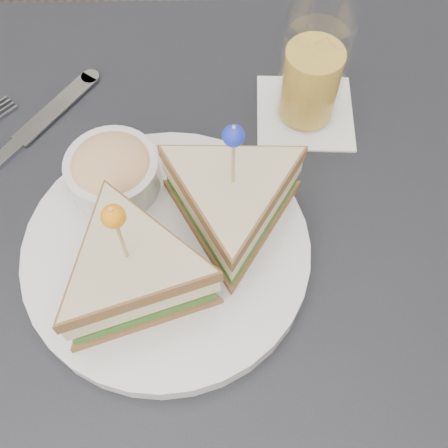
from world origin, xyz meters
TOP-DOWN VIEW (x-y plane):
  - ground_plane at (0.00, 0.00)m, footprint 3.50×3.50m
  - table at (0.00, 0.00)m, footprint 0.80×0.80m
  - plate_meal at (-0.04, 0.00)m, footprint 0.36×0.35m
  - cutlery_knife at (-0.22, 0.16)m, footprint 0.15×0.20m
  - drink_set at (0.11, 0.19)m, footprint 0.12×0.12m

SIDE VIEW (x-z plane):
  - ground_plane at x=0.00m, z-range 0.00..0.00m
  - table at x=0.00m, z-range 0.30..1.05m
  - cutlery_knife at x=-0.22m, z-range 0.75..0.76m
  - plate_meal at x=-0.04m, z-range 0.71..0.89m
  - drink_set at x=0.11m, z-range 0.74..0.89m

